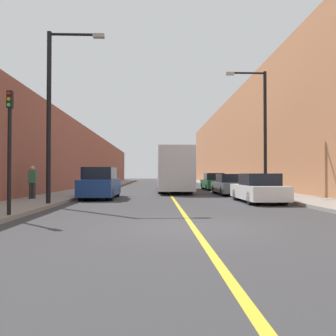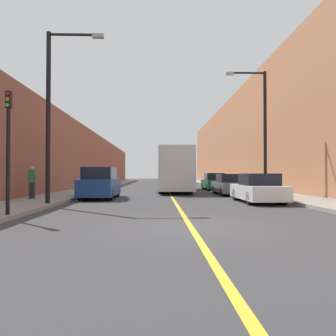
{
  "view_description": "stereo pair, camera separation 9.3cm",
  "coord_description": "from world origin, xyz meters",
  "px_view_note": "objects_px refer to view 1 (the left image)",
  "views": [
    {
      "loc": [
        -1.0,
        -8.86,
        1.43
      ],
      "look_at": [
        -0.17,
        13.76,
        1.86
      ],
      "focal_mm": 35.0,
      "sensor_mm": 36.0,
      "label": 1
    },
    {
      "loc": [
        -0.9,
        -8.86,
        1.43
      ],
      "look_at": [
        -0.17,
        13.76,
        1.86
      ],
      "focal_mm": 35.0,
      "sensor_mm": 36.0,
      "label": 2
    }
  ],
  "objects_px": {
    "car_right_far": "(213,182)",
    "traffic_light": "(9,147)",
    "car_right_mid": "(230,185)",
    "street_lamp_left": "(54,105)",
    "car_right_near": "(258,189)",
    "parked_suv_left": "(100,184)",
    "street_lamp_right": "(262,125)",
    "pedestrian": "(32,182)",
    "bus": "(173,170)"
  },
  "relations": [
    {
      "from": "car_right_near",
      "to": "traffic_light",
      "type": "xyz_separation_m",
      "value": [
        -9.77,
        -5.88,
        1.63
      ]
    },
    {
      "from": "bus",
      "to": "street_lamp_right",
      "type": "xyz_separation_m",
      "value": [
        5.1,
        -7.75,
        2.68
      ]
    },
    {
      "from": "bus",
      "to": "street_lamp_left",
      "type": "height_order",
      "value": "street_lamp_left"
    },
    {
      "from": "car_right_far",
      "to": "traffic_light",
      "type": "xyz_separation_m",
      "value": [
        -9.86,
        -19.22,
        1.6
      ]
    },
    {
      "from": "bus",
      "to": "pedestrian",
      "type": "height_order",
      "value": "bus"
    },
    {
      "from": "bus",
      "to": "street_lamp_right",
      "type": "relative_size",
      "value": 1.61
    },
    {
      "from": "parked_suv_left",
      "to": "pedestrian",
      "type": "distance_m",
      "value": 3.78
    },
    {
      "from": "parked_suv_left",
      "to": "street_lamp_right",
      "type": "height_order",
      "value": "street_lamp_right"
    },
    {
      "from": "street_lamp_left",
      "to": "pedestrian",
      "type": "xyz_separation_m",
      "value": [
        -1.94,
        2.77,
        -3.42
      ]
    },
    {
      "from": "traffic_light",
      "to": "pedestrian",
      "type": "distance_m",
      "value": 7.17
    },
    {
      "from": "street_lamp_left",
      "to": "traffic_light",
      "type": "distance_m",
      "value": 4.6
    },
    {
      "from": "street_lamp_left",
      "to": "pedestrian",
      "type": "bearing_deg",
      "value": 125.01
    },
    {
      "from": "car_right_mid",
      "to": "pedestrian",
      "type": "relative_size",
      "value": 2.77
    },
    {
      "from": "car_right_far",
      "to": "bus",
      "type": "bearing_deg",
      "value": -151.41
    },
    {
      "from": "bus",
      "to": "pedestrian",
      "type": "xyz_separation_m",
      "value": [
        -7.84,
        -10.3,
        -0.76
      ]
    },
    {
      "from": "car_right_far",
      "to": "street_lamp_right",
      "type": "height_order",
      "value": "street_lamp_right"
    },
    {
      "from": "street_lamp_left",
      "to": "street_lamp_right",
      "type": "bearing_deg",
      "value": 25.82
    },
    {
      "from": "pedestrian",
      "to": "parked_suv_left",
      "type": "bearing_deg",
      "value": 32.35
    },
    {
      "from": "parked_suv_left",
      "to": "car_right_near",
      "type": "bearing_deg",
      "value": -19.37
    },
    {
      "from": "car_right_near",
      "to": "parked_suv_left",
      "type": "bearing_deg",
      "value": 160.63
    },
    {
      "from": "bus",
      "to": "street_lamp_left",
      "type": "bearing_deg",
      "value": -114.3
    },
    {
      "from": "bus",
      "to": "car_right_near",
      "type": "distance_m",
      "value": 11.91
    },
    {
      "from": "car_right_far",
      "to": "traffic_light",
      "type": "distance_m",
      "value": 21.66
    },
    {
      "from": "car_right_mid",
      "to": "car_right_far",
      "type": "distance_m",
      "value": 7.07
    },
    {
      "from": "car_right_far",
      "to": "pedestrian",
      "type": "xyz_separation_m",
      "value": [
        -11.68,
        -12.4,
        0.35
      ]
    },
    {
      "from": "bus",
      "to": "street_lamp_right",
      "type": "distance_m",
      "value": 9.66
    },
    {
      "from": "bus",
      "to": "car_right_near",
      "type": "height_order",
      "value": "bus"
    },
    {
      "from": "bus",
      "to": "traffic_light",
      "type": "xyz_separation_m",
      "value": [
        -6.02,
        -17.12,
        0.49
      ]
    },
    {
      "from": "street_lamp_right",
      "to": "pedestrian",
      "type": "height_order",
      "value": "street_lamp_right"
    },
    {
      "from": "bus",
      "to": "car_right_near",
      "type": "relative_size",
      "value": 2.76
    },
    {
      "from": "car_right_mid",
      "to": "car_right_far",
      "type": "height_order",
      "value": "car_right_far"
    },
    {
      "from": "car_right_far",
      "to": "car_right_near",
      "type": "bearing_deg",
      "value": -90.35
    },
    {
      "from": "parked_suv_left",
      "to": "pedestrian",
      "type": "bearing_deg",
      "value": -147.65
    },
    {
      "from": "bus",
      "to": "street_lamp_left",
      "type": "distance_m",
      "value": 14.59
    },
    {
      "from": "pedestrian",
      "to": "car_right_far",
      "type": "bearing_deg",
      "value": 46.69
    },
    {
      "from": "parked_suv_left",
      "to": "street_lamp_right",
      "type": "relative_size",
      "value": 0.63
    },
    {
      "from": "street_lamp_right",
      "to": "pedestrian",
      "type": "xyz_separation_m",
      "value": [
        -12.94,
        -2.55,
        -3.44
      ]
    },
    {
      "from": "car_right_mid",
      "to": "traffic_light",
      "type": "relative_size",
      "value": 1.21
    },
    {
      "from": "bus",
      "to": "car_right_mid",
      "type": "bearing_deg",
      "value": -53.05
    },
    {
      "from": "car_right_mid",
      "to": "street_lamp_left",
      "type": "height_order",
      "value": "street_lamp_left"
    },
    {
      "from": "parked_suv_left",
      "to": "traffic_light",
      "type": "xyz_separation_m",
      "value": [
        -1.36,
        -8.84,
        1.44
      ]
    },
    {
      "from": "car_right_near",
      "to": "street_lamp_left",
      "type": "distance_m",
      "value": 10.54
    },
    {
      "from": "car_right_near",
      "to": "pedestrian",
      "type": "xyz_separation_m",
      "value": [
        -11.6,
        0.94,
        0.38
      ]
    },
    {
      "from": "car_right_near",
      "to": "pedestrian",
      "type": "height_order",
      "value": "pedestrian"
    },
    {
      "from": "car_right_mid",
      "to": "street_lamp_right",
      "type": "height_order",
      "value": "street_lamp_right"
    },
    {
      "from": "car_right_mid",
      "to": "traffic_light",
      "type": "bearing_deg",
      "value": -128.78
    },
    {
      "from": "traffic_light",
      "to": "street_lamp_left",
      "type": "bearing_deg",
      "value": 88.39
    },
    {
      "from": "parked_suv_left",
      "to": "pedestrian",
      "type": "xyz_separation_m",
      "value": [
        -3.19,
        -2.02,
        0.19
      ]
    },
    {
      "from": "car_right_mid",
      "to": "street_lamp_left",
      "type": "xyz_separation_m",
      "value": [
        -9.64,
        -8.1,
        3.8
      ]
    },
    {
      "from": "car_right_mid",
      "to": "pedestrian",
      "type": "xyz_separation_m",
      "value": [
        -11.59,
        -5.33,
        0.38
      ]
    }
  ]
}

